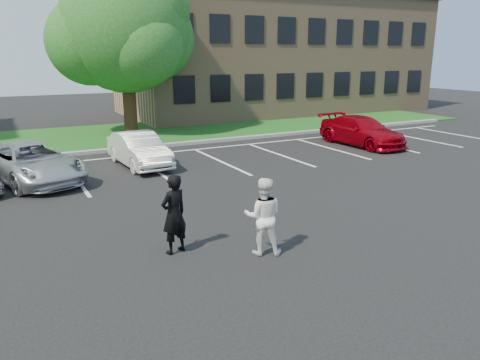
% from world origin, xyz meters
% --- Properties ---
extents(ground_plane, '(90.00, 90.00, 0.00)m').
position_xyz_m(ground_plane, '(0.00, 0.00, 0.00)').
color(ground_plane, black).
rests_on(ground_plane, ground).
extents(curb, '(40.00, 0.30, 0.15)m').
position_xyz_m(curb, '(0.00, 12.00, 0.07)').
color(curb, gray).
rests_on(curb, ground).
extents(grass_strip, '(44.00, 8.00, 0.08)m').
position_xyz_m(grass_strip, '(0.00, 16.00, 0.04)').
color(grass_strip, '#174B18').
rests_on(grass_strip, ground).
extents(stall_lines, '(34.00, 5.36, 0.01)m').
position_xyz_m(stall_lines, '(1.40, 8.95, 0.01)').
color(stall_lines, silver).
rests_on(stall_lines, ground).
extents(office_building, '(22.40, 10.40, 8.30)m').
position_xyz_m(office_building, '(14.00, 21.99, 4.16)').
color(office_building, '#977C5B').
rests_on(office_building, ground).
extents(tree, '(7.80, 7.20, 8.80)m').
position_xyz_m(tree, '(1.47, 16.31, 5.35)').
color(tree, black).
rests_on(tree, ground).
extents(man_black_suit, '(0.74, 0.61, 1.75)m').
position_xyz_m(man_black_suit, '(-1.92, 0.40, 0.88)').
color(man_black_suit, black).
rests_on(man_black_suit, ground).
extents(man_white_shirt, '(1.03, 0.96, 1.70)m').
position_xyz_m(man_white_shirt, '(-0.25, -0.54, 0.85)').
color(man_white_shirt, white).
rests_on(man_white_shirt, ground).
extents(car_silver_minivan, '(3.55, 5.24, 1.33)m').
position_xyz_m(car_silver_minivan, '(-4.15, 8.17, 0.67)').
color(car_silver_minivan, '#BABDC3').
rests_on(car_silver_minivan, ground).
extents(car_white_sedan, '(1.63, 4.00, 1.29)m').
position_xyz_m(car_white_sedan, '(-0.30, 8.75, 0.65)').
color(car_white_sedan, silver).
rests_on(car_white_sedan, ground).
extents(car_red_compact, '(2.09, 4.71, 1.34)m').
position_xyz_m(car_red_compact, '(10.20, 8.05, 0.67)').
color(car_red_compact, '#94010E').
rests_on(car_red_compact, ground).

